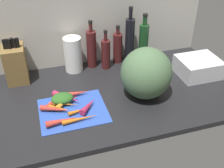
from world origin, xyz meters
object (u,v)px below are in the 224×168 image
carrot_0 (88,106)px  carrot_8 (80,119)px  cutting_board (73,110)px  carrot_5 (67,98)px  carrot_4 (67,97)px  carrot_12 (62,121)px  carrot_11 (80,110)px  carrot_6 (78,93)px  knife_block (15,63)px  bottle_0 (92,49)px  carrot_2 (64,104)px  carrot_9 (55,109)px  bottle_1 (106,54)px  winter_squash (146,73)px  paper_towel_roll (73,55)px  dish_rack (198,67)px  carrot_3 (59,108)px  carrot_1 (63,103)px  bottle_2 (118,47)px  bottle_3 (130,40)px  bottle_4 (143,42)px  carrot_7 (65,96)px  carrot_10 (56,100)px

carrot_0 → carrot_8: carrot_0 is taller
cutting_board → carrot_5: bearing=100.1°
carrot_4 → carrot_12: size_ratio=1.08×
carrot_11 → carrot_6: bearing=82.9°
knife_block → bottle_0: bearing=4.2°
carrot_2 → carrot_9: 6.03cm
carrot_8 → bottle_1: bottle_1 is taller
cutting_board → carrot_8: bearing=-79.1°
winter_squash → carrot_4: bearing=170.8°
paper_towel_roll → dish_rack: bearing=-20.9°
carrot_3 → carrot_6: size_ratio=0.90×
cutting_board → carrot_4: 9.43cm
carrot_1 → knife_block: 41.17cm
carrot_9 → knife_block: (-17.07, 37.65, 8.91)cm
bottle_2 → bottle_3: bearing=-16.0°
bottle_1 → dish_rack: 57.42cm
bottle_0 → carrot_5: bearing=-122.9°
carrot_6 → bottle_4: bottle_4 is taller
carrot_1 → carrot_7: same height
carrot_2 → bottle_3: (49.22, 36.49, 13.64)cm
carrot_4 → paper_towel_roll: bearing=72.7°
carrot_0 → carrot_7: bearing=128.1°
bottle_3 → carrot_6: bearing=-143.8°
cutting_board → dish_rack: bearing=9.2°
bottle_2 → carrot_7: bearing=-141.4°
carrot_4 → carrot_8: size_ratio=0.96×
carrot_0 → bottle_3: size_ratio=0.34×
winter_squash → bottle_0: size_ratio=0.91×
knife_block → bottle_0: bottle_0 is taller
carrot_9 → carrot_4: bearing=47.4°
carrot_4 → bottle_2: bearing=40.7°
carrot_0 → paper_towel_roll: size_ratio=0.57×
winter_squash → bottle_2: size_ratio=1.11×
bottle_4 → bottle_0: bearing=173.9°
carrot_2 → cutting_board: bearing=-49.4°
carrot_5 → carrot_6: carrot_5 is taller
paper_towel_roll → bottle_1: 20.38cm
cutting_board → carrot_11: bearing=-42.9°
carrot_7 → carrot_0: bearing=-51.9°
bottle_1 → carrot_9: bearing=-135.6°
carrot_10 → carrot_12: 17.92cm
carrot_4 → bottle_1: 41.96cm
bottle_0 → bottle_1: bearing=-30.5°
carrot_1 → bottle_3: bottle_3 is taller
carrot_3 → carrot_12: carrot_12 is taller
carrot_3 → carrot_4: (5.22, 7.56, 0.54)cm
bottle_0 → dish_rack: (59.65, -29.26, -7.19)cm
bottle_4 → bottle_2: bearing=164.2°
carrot_0 → carrot_6: bearing=102.3°
carrot_10 → carrot_12: size_ratio=1.04×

